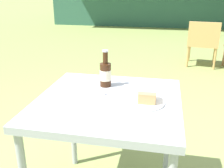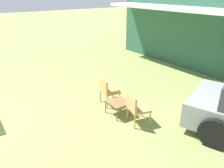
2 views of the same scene
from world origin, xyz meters
TOP-DOWN VIEW (x-y plane):
  - wicker_chair_cushioned at (0.92, 3.36)m, footprint 0.55×0.52m
  - wicker_chair_plain at (2.13, 3.34)m, footprint 0.60×0.57m
  - garden_side_table at (1.55, 3.23)m, footprint 0.54×0.50m

SIDE VIEW (x-z plane):
  - garden_side_table at x=1.55m, z-range 0.15..0.52m
  - wicker_chair_cushioned at x=0.92m, z-range 0.06..0.83m
  - wicker_chair_plain at x=2.13m, z-range 0.06..0.83m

